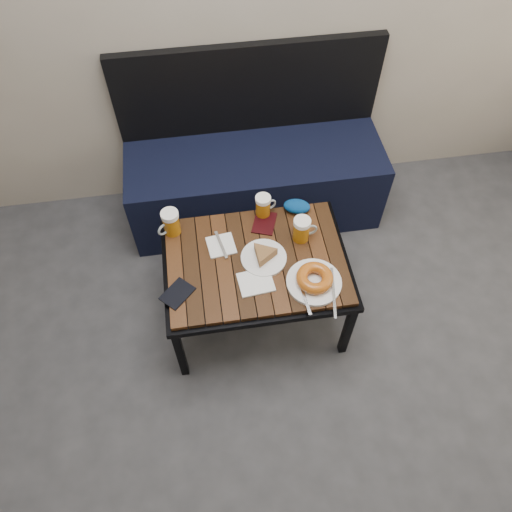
{
  "coord_description": "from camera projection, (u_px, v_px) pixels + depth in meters",
  "views": [
    {
      "loc": [
        -0.21,
        -0.23,
        2.3
      ],
      "look_at": [
        -0.02,
        1.04,
        0.5
      ],
      "focal_mm": 35.0,
      "sensor_mm": 36.0,
      "label": 1
    }
  ],
  "objects": [
    {
      "name": "knit_pouch",
      "position": [
        297.0,
        206.0,
        2.39
      ],
      "size": [
        0.15,
        0.12,
        0.06
      ],
      "primitive_type": "ellipsoid",
      "rotation": [
        0.0,
        0.0,
        -0.3
      ],
      "color": "#040D75",
      "rests_on": "cafe_table"
    },
    {
      "name": "plate_bagel",
      "position": [
        314.0,
        280.0,
        2.15
      ],
      "size": [
        0.24,
        0.32,
        0.07
      ],
      "color": "white",
      "rests_on": "cafe_table"
    },
    {
      "name": "napkin_right",
      "position": [
        256.0,
        282.0,
        2.16
      ],
      "size": [
        0.16,
        0.14,
        0.01
      ],
      "rotation": [
        0.0,
        0.0,
        0.1
      ],
      "color": "white",
      "rests_on": "cafe_table"
    },
    {
      "name": "bench",
      "position": [
        255.0,
        175.0,
        2.82
      ],
      "size": [
        1.4,
        0.5,
        0.95
      ],
      "color": "black",
      "rests_on": "ground"
    },
    {
      "name": "beer_mug_left",
      "position": [
        171.0,
        223.0,
        2.28
      ],
      "size": [
        0.12,
        0.11,
        0.13
      ],
      "rotation": [
        0.0,
        0.0,
        3.76
      ],
      "color": "#A5610D",
      "rests_on": "cafe_table"
    },
    {
      "name": "passport_navy",
      "position": [
        177.0,
        293.0,
        2.13
      ],
      "size": [
        0.16,
        0.16,
        0.01
      ],
      "primitive_type": "cube",
      "rotation": [
        0.0,
        0.0,
        -0.79
      ],
      "color": "black",
      "rests_on": "cafe_table"
    },
    {
      "name": "room_shell",
      "position": [
        313.0,
        93.0,
        0.89
      ],
      "size": [
        4.0,
        4.0,
        4.0
      ],
      "color": "gray",
      "rests_on": "ground"
    },
    {
      "name": "passport_burgundy",
      "position": [
        264.0,
        223.0,
        2.36
      ],
      "size": [
        0.14,
        0.17,
        0.01
      ],
      "primitive_type": "cube",
      "rotation": [
        0.0,
        0.0,
        -0.34
      ],
      "color": "black",
      "rests_on": "cafe_table"
    },
    {
      "name": "napkin_left",
      "position": [
        221.0,
        245.0,
        2.28
      ],
      "size": [
        0.14,
        0.16,
        0.01
      ],
      "rotation": [
        0.0,
        0.0,
        0.12
      ],
      "color": "white",
      "rests_on": "cafe_table"
    },
    {
      "name": "beer_mug_centre",
      "position": [
        263.0,
        206.0,
        2.35
      ],
      "size": [
        0.11,
        0.09,
        0.12
      ],
      "rotation": [
        0.0,
        0.0,
        0.34
      ],
      "color": "#A5610D",
      "rests_on": "cafe_table"
    },
    {
      "name": "plate_pie",
      "position": [
        264.0,
        256.0,
        2.22
      ],
      "size": [
        0.21,
        0.21,
        0.06
      ],
      "color": "white",
      "rests_on": "cafe_table"
    },
    {
      "name": "cafe_table",
      "position": [
        256.0,
        265.0,
        2.28
      ],
      "size": [
        0.84,
        0.62,
        0.47
      ],
      "color": "black",
      "rests_on": "ground"
    },
    {
      "name": "beer_mug_right",
      "position": [
        302.0,
        229.0,
        2.26
      ],
      "size": [
        0.12,
        0.08,
        0.13
      ],
      "rotation": [
        0.0,
        0.0,
        0.02
      ],
      "color": "#A5610D",
      "rests_on": "cafe_table"
    }
  ]
}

